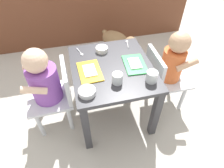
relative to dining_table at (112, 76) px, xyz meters
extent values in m
plane|color=#B2ADA3|center=(0.00, 0.00, -0.36)|extent=(7.00, 7.00, 0.00)
cube|color=#333338|center=(0.00, 0.00, 0.07)|extent=(0.51, 0.58, 0.03)
cube|color=#333338|center=(-0.22, -0.26, -0.15)|extent=(0.04, 0.04, 0.42)
cube|color=#333338|center=(0.22, -0.26, -0.15)|extent=(0.04, 0.04, 0.42)
cube|color=#333338|center=(-0.22, 0.26, -0.15)|extent=(0.04, 0.04, 0.42)
cube|color=#333338|center=(0.22, 0.26, -0.15)|extent=(0.04, 0.04, 0.42)
cube|color=silver|center=(-0.42, 0.01, -0.11)|extent=(0.29, 0.29, 0.02)
cube|color=silver|center=(-0.30, 0.01, 0.01)|extent=(0.03, 0.27, 0.22)
cylinder|color=purple|center=(-0.42, 0.01, 0.02)|extent=(0.18, 0.18, 0.23)
sphere|color=beige|center=(-0.43, 0.01, 0.20)|extent=(0.14, 0.14, 0.14)
cylinder|color=silver|center=(-0.53, 0.10, -0.24)|extent=(0.03, 0.03, 0.25)
cylinder|color=silver|center=(-0.52, -0.10, -0.24)|extent=(0.03, 0.03, 0.25)
cylinder|color=silver|center=(-0.33, 0.11, -0.24)|extent=(0.03, 0.03, 0.25)
cylinder|color=silver|center=(-0.32, -0.09, -0.24)|extent=(0.03, 0.03, 0.25)
cylinder|color=beige|center=(-0.48, 0.11, 0.08)|extent=(0.15, 0.04, 0.09)
cylinder|color=beige|center=(-0.47, -0.10, 0.08)|extent=(0.15, 0.04, 0.09)
cube|color=silver|center=(0.42, -0.01, -0.11)|extent=(0.28, 0.28, 0.02)
cube|color=silver|center=(0.30, -0.01, 0.01)|extent=(0.03, 0.27, 0.22)
cylinder|color=#D86633|center=(0.42, -0.01, 0.02)|extent=(0.15, 0.15, 0.23)
sphere|color=tan|center=(0.43, -0.01, 0.20)|extent=(0.14, 0.14, 0.14)
cylinder|color=silver|center=(0.52, -0.11, -0.24)|extent=(0.03, 0.03, 0.25)
cylinder|color=silver|center=(0.53, 0.09, -0.24)|extent=(0.03, 0.03, 0.25)
cylinder|color=silver|center=(0.32, -0.11, -0.24)|extent=(0.03, 0.03, 0.25)
cylinder|color=silver|center=(0.33, 0.09, -0.24)|extent=(0.03, 0.03, 0.25)
cylinder|color=tan|center=(0.47, -0.10, 0.08)|extent=(0.15, 0.04, 0.09)
cylinder|color=tan|center=(0.48, 0.08, 0.08)|extent=(0.15, 0.04, 0.09)
ellipsoid|color=olive|center=(0.20, 0.67, -0.16)|extent=(0.33, 0.37, 0.17)
sphere|color=olive|center=(0.30, 0.52, -0.12)|extent=(0.13, 0.13, 0.13)
sphere|color=black|center=(0.33, 0.48, -0.12)|extent=(0.06, 0.06, 0.06)
torus|color=green|center=(0.28, 0.55, -0.13)|extent=(0.11, 0.09, 0.11)
sphere|color=olive|center=(0.12, 0.79, -0.13)|extent=(0.05, 0.05, 0.05)
cylinder|color=olive|center=(0.20, 0.57, -0.30)|extent=(0.04, 0.04, 0.13)
cylinder|color=olive|center=(0.30, 0.63, -0.30)|extent=(0.04, 0.04, 0.13)
cylinder|color=olive|center=(0.11, 0.71, -0.30)|extent=(0.04, 0.04, 0.13)
cylinder|color=olive|center=(0.20, 0.77, -0.30)|extent=(0.04, 0.04, 0.13)
cube|color=gold|center=(-0.14, -0.02, 0.08)|extent=(0.14, 0.21, 0.01)
cube|color=white|center=(-0.14, -0.02, 0.09)|extent=(0.08, 0.12, 0.01)
cube|color=green|center=(0.14, -0.02, 0.08)|extent=(0.14, 0.21, 0.01)
cube|color=white|center=(0.14, -0.02, 0.09)|extent=(0.08, 0.11, 0.01)
cylinder|color=white|center=(0.19, -0.18, 0.11)|extent=(0.07, 0.07, 0.07)
cylinder|color=silver|center=(0.19, -0.18, 0.10)|extent=(0.06, 0.06, 0.04)
cylinder|color=white|center=(-0.01, -0.15, 0.11)|extent=(0.06, 0.06, 0.06)
cylinder|color=silver|center=(-0.01, -0.15, 0.10)|extent=(0.05, 0.05, 0.04)
cylinder|color=white|center=(-0.19, -0.19, 0.10)|extent=(0.09, 0.09, 0.03)
cylinder|color=#4C8C33|center=(-0.19, -0.19, 0.11)|extent=(0.08, 0.08, 0.01)
cylinder|color=white|center=(-0.03, 0.18, 0.10)|extent=(0.08, 0.08, 0.03)
cylinder|color=#D84C33|center=(-0.03, 0.18, 0.11)|extent=(0.07, 0.07, 0.01)
cylinder|color=silver|center=(0.17, 0.21, 0.08)|extent=(0.02, 0.08, 0.01)
ellipsoid|color=silver|center=(0.18, 0.25, 0.08)|extent=(0.02, 0.03, 0.01)
cylinder|color=silver|center=(-0.18, 0.22, 0.08)|extent=(0.03, 0.07, 0.01)
ellipsoid|color=silver|center=(-0.17, 0.17, 0.08)|extent=(0.03, 0.03, 0.01)
camera|label=1|loc=(-0.22, -0.90, 0.84)|focal=30.42mm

